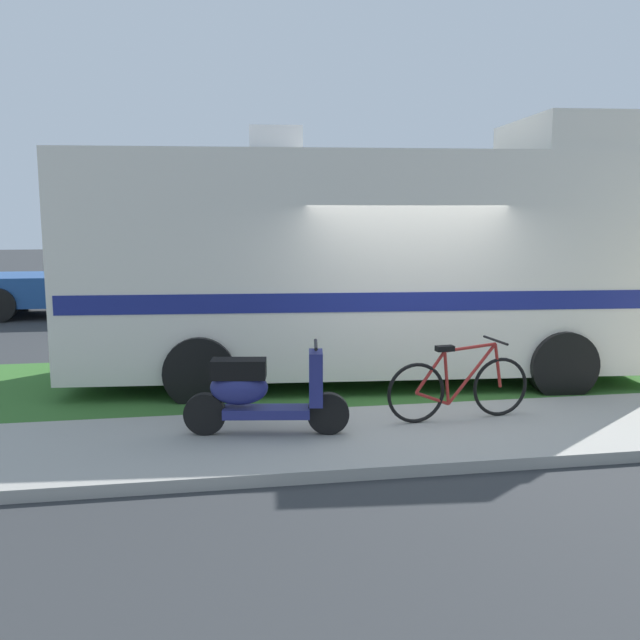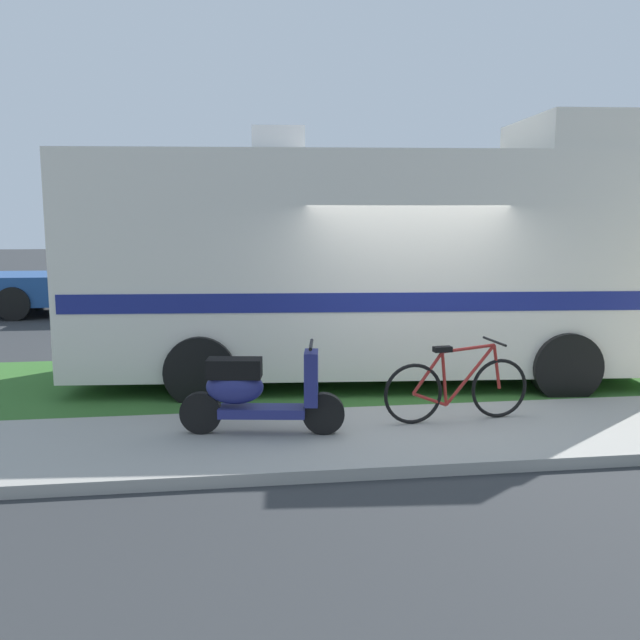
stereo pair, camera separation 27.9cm
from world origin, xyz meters
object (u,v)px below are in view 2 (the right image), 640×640
at_px(motorhome_rv, 373,260).
at_px(pickup_truck_far, 123,274).
at_px(bicycle, 457,387).
at_px(scooter, 255,391).
at_px(pickup_truck_near, 378,284).

xyz_separation_m(motorhome_rv, pickup_truck_far, (-4.45, 7.68, -0.80)).
xyz_separation_m(motorhome_rv, bicycle, (0.46, -2.33, -1.25)).
height_order(scooter, bicycle, scooter).
bearing_deg(pickup_truck_near, motorhome_rv, -103.64).
distance_m(scooter, pickup_truck_near, 7.19).
bearing_deg(motorhome_rv, bicycle, -78.87).
distance_m(scooter, pickup_truck_far, 10.52).
height_order(pickup_truck_near, pickup_truck_far, pickup_truck_near).
relative_size(scooter, pickup_truck_far, 0.31).
bearing_deg(pickup_truck_far, bicycle, -63.86).
distance_m(bicycle, pickup_truck_far, 11.15).
bearing_deg(bicycle, motorhome_rv, 101.13).
height_order(motorhome_rv, bicycle, motorhome_rv).
bearing_deg(scooter, bicycle, 4.04).
bearing_deg(pickup_truck_near, bicycle, -94.82).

